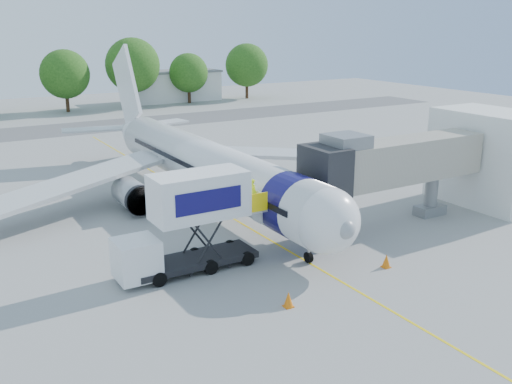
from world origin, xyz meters
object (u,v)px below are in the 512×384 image
catering_hiloader (189,223)px  ground_tug (369,291)px  jet_bridge (386,163)px  aircraft (203,165)px

catering_hiloader → ground_tug: size_ratio=2.05×
jet_bridge → catering_hiloader: jet_bridge is taller
ground_tug → jet_bridge: bearing=30.7°
aircraft → jet_bridge: (7.99, -11.12, 1.39)m
aircraft → jet_bridge: aircraft is taller
aircraft → ground_tug: bearing=-91.7°
jet_bridge → ground_tug: size_ratio=3.36×
ground_tug → catering_hiloader: bearing=111.5°
catering_hiloader → ground_tug: bearing=-55.3°
jet_bridge → ground_tug: 12.40m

